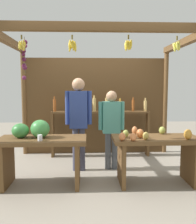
% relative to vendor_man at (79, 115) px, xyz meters
% --- Properties ---
extents(ground_plane, '(12.00, 12.00, 0.00)m').
position_rel_vendor_man_xyz_m(ground_plane, '(0.35, 0.13, -1.02)').
color(ground_plane, gray).
rests_on(ground_plane, ground).
extents(market_stall, '(3.36, 2.23, 2.42)m').
position_rel_vendor_man_xyz_m(market_stall, '(0.34, 0.63, 0.39)').
color(market_stall, brown).
rests_on(market_stall, ground).
extents(fruit_counter_left, '(1.36, 0.64, 1.03)m').
position_rel_vendor_man_xyz_m(fruit_counter_left, '(-0.59, -0.65, -0.39)').
color(fruit_counter_left, brown).
rests_on(fruit_counter_left, ground).
extents(fruit_counter_right, '(1.36, 0.64, 0.91)m').
position_rel_vendor_man_xyz_m(fruit_counter_right, '(1.23, -0.67, -0.46)').
color(fruit_counter_right, brown).
rests_on(fruit_counter_right, ground).
extents(bottle_shelf_unit, '(2.16, 0.22, 1.36)m').
position_rel_vendor_man_xyz_m(bottle_shelf_unit, '(0.44, 0.93, -0.20)').
color(bottle_shelf_unit, brown).
rests_on(bottle_shelf_unit, ground).
extents(vendor_man, '(0.48, 0.23, 1.69)m').
position_rel_vendor_man_xyz_m(vendor_man, '(0.00, 0.00, 0.00)').
color(vendor_man, '#404054').
rests_on(vendor_man, ground).
extents(vendor_woman, '(0.48, 0.20, 1.46)m').
position_rel_vendor_man_xyz_m(vendor_woman, '(0.60, 0.06, -0.16)').
color(vendor_woman, '#4F555D').
rests_on(vendor_woman, ground).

